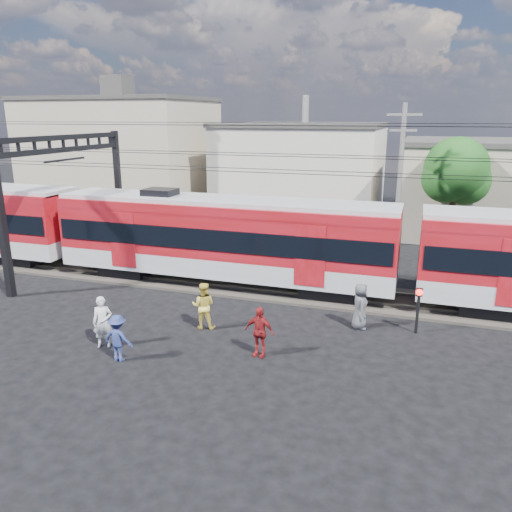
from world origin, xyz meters
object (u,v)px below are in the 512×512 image
object	(u,v)px
commuter_train	(227,236)
crossing_signal	(418,302)
pedestrian_c	(118,338)
pedestrian_a	(103,322)

from	to	relation	value
commuter_train	crossing_signal	size ratio (longest dim) A/B	28.28
commuter_train	pedestrian_c	distance (m)	8.47
commuter_train	pedestrian_a	distance (m)	7.89
pedestrian_c	crossing_signal	distance (m)	10.75
pedestrian_c	crossing_signal	size ratio (longest dim) A/B	0.90
commuter_train	pedestrian_c	world-z (taller)	commuter_train
crossing_signal	pedestrian_a	bearing A→B (deg)	-156.19
pedestrian_a	crossing_signal	bearing A→B (deg)	-1.89
pedestrian_c	crossing_signal	xyz separation A→B (m)	(9.31, 5.34, 0.43)
commuter_train	pedestrian_a	bearing A→B (deg)	-102.85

